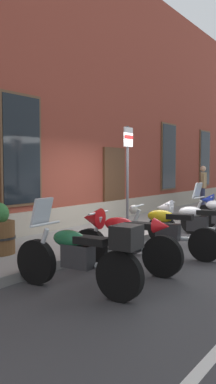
{
  "coord_description": "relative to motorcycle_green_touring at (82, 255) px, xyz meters",
  "views": [
    {
      "loc": [
        -8.18,
        -4.4,
        1.74
      ],
      "look_at": [
        -0.51,
        0.84,
        1.14
      ],
      "focal_mm": 37.32,
      "sensor_mm": 36.0,
      "label": 1
    }
  ],
  "objects": [
    {
      "name": "ground_plane",
      "position": [
        3.97,
        1.09,
        -0.54
      ],
      "size": [
        140.0,
        140.0,
        0.0
      ],
      "primitive_type": "plane",
      "color": "#38383A"
    },
    {
      "name": "sidewalk",
      "position": [
        3.97,
        2.23,
        -0.46
      ],
      "size": [
        32.28,
        2.28,
        0.16
      ],
      "primitive_type": "cube",
      "color": "slate",
      "rests_on": "ground_plane"
    },
    {
      "name": "brick_pub_facade",
      "position": [
        3.97,
        5.92,
        3.3
      ],
      "size": [
        26.28,
        5.21,
        7.69
      ],
      "color": "brown",
      "rests_on": "ground_plane"
    },
    {
      "name": "motorcycle_green_touring",
      "position": [
        0.0,
        0.0,
        0.0
      ],
      "size": [
        0.62,
        2.09,
        1.29
      ],
      "color": "black",
      "rests_on": "ground_plane"
    },
    {
      "name": "motorcycle_red_sport",
      "position": [
        1.29,
        0.19,
        0.02
      ],
      "size": [
        0.62,
        2.02,
        1.03
      ],
      "color": "black",
      "rests_on": "ground_plane"
    },
    {
      "name": "motorcycle_yellow_naked",
      "position": [
        2.61,
        0.05,
        -0.05
      ],
      "size": [
        0.63,
        2.15,
        0.98
      ],
      "color": "black",
      "rests_on": "ground_plane"
    },
    {
      "name": "motorcycle_white_sport",
      "position": [
        3.93,
        0.05,
        0.01
      ],
      "size": [
        0.66,
        2.13,
        0.99
      ],
      "color": "black",
      "rests_on": "ground_plane"
    },
    {
      "name": "pedestrian_tan_coat",
      "position": [
        9.99,
        2.12,
        0.51
      ],
      "size": [
        0.52,
        0.38,
        1.6
      ],
      "color": "#2D3351",
      "rests_on": "sidewalk"
    },
    {
      "name": "parking_sign",
      "position": [
        3.61,
        1.48,
        1.23
      ],
      "size": [
        0.36,
        0.07,
        2.5
      ],
      "color": "#4C4C51",
      "rests_on": "sidewalk"
    }
  ]
}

